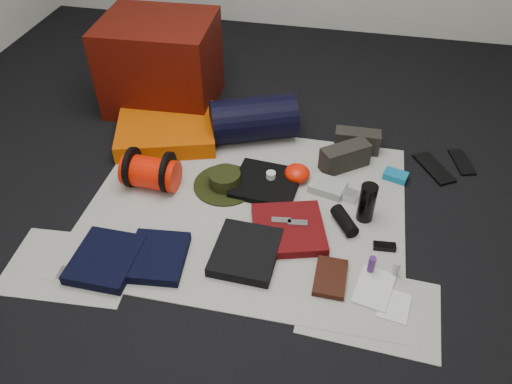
% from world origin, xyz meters
% --- Properties ---
extents(floor, '(4.50, 4.50, 0.02)m').
position_xyz_m(floor, '(0.00, 0.00, -0.01)').
color(floor, black).
rests_on(floor, ground).
extents(newspaper_mat, '(1.60, 1.30, 0.01)m').
position_xyz_m(newspaper_mat, '(0.00, 0.00, 0.00)').
color(newspaper_mat, beige).
rests_on(newspaper_mat, floor).
extents(newspaper_sheet_front_left, '(0.61, 0.44, 0.00)m').
position_xyz_m(newspaper_sheet_front_left, '(-0.70, -0.55, 0.00)').
color(newspaper_sheet_front_left, beige).
rests_on(newspaper_sheet_front_left, floor).
extents(newspaper_sheet_front_right, '(0.60, 0.43, 0.00)m').
position_xyz_m(newspaper_sheet_front_right, '(0.65, -0.50, 0.00)').
color(newspaper_sheet_front_right, beige).
rests_on(newspaper_sheet_front_right, floor).
extents(red_cabinet, '(0.70, 0.59, 0.56)m').
position_xyz_m(red_cabinet, '(-0.75, 0.88, 0.28)').
color(red_cabinet, '#4F0D05').
rests_on(red_cabinet, floor).
extents(sleeping_pad, '(0.68, 0.61, 0.10)m').
position_xyz_m(sleeping_pad, '(-0.60, 0.49, 0.06)').
color(sleeping_pad, '#D05102').
rests_on(sleeping_pad, newspaper_mat).
extents(stuff_sack, '(0.30, 0.18, 0.17)m').
position_xyz_m(stuff_sack, '(-0.53, 0.06, 0.09)').
color(stuff_sack, red).
rests_on(stuff_sack, newspaper_mat).
extents(sack_strap_left, '(0.02, 0.22, 0.22)m').
position_xyz_m(sack_strap_left, '(-0.63, 0.06, 0.11)').
color(sack_strap_left, black).
rests_on(sack_strap_left, newspaper_mat).
extents(sack_strap_right, '(0.03, 0.22, 0.22)m').
position_xyz_m(sack_strap_right, '(-0.43, 0.06, 0.11)').
color(sack_strap_right, black).
rests_on(sack_strap_right, newspaper_mat).
extents(navy_duffel, '(0.56, 0.43, 0.26)m').
position_xyz_m(navy_duffel, '(-0.09, 0.60, 0.14)').
color(navy_duffel, black).
rests_on(navy_duffel, newspaper_mat).
extents(boonie_brim, '(0.36, 0.36, 0.01)m').
position_xyz_m(boonie_brim, '(-0.15, 0.13, 0.01)').
color(boonie_brim, black).
rests_on(boonie_brim, newspaper_mat).
extents(boonie_crown, '(0.17, 0.17, 0.08)m').
position_xyz_m(boonie_crown, '(-0.15, 0.13, 0.05)').
color(boonie_crown, black).
rests_on(boonie_crown, boonie_brim).
extents(hiking_boot_left, '(0.28, 0.25, 0.14)m').
position_xyz_m(hiking_boot_left, '(0.47, 0.43, 0.08)').
color(hiking_boot_left, '#292720').
rests_on(hiking_boot_left, newspaper_mat).
extents(hiking_boot_right, '(0.26, 0.10, 0.13)m').
position_xyz_m(hiking_boot_right, '(0.52, 0.60, 0.07)').
color(hiking_boot_right, '#292720').
rests_on(hiking_boot_right, newspaper_mat).
extents(flip_flop_left, '(0.23, 0.29, 0.02)m').
position_xyz_m(flip_flop_left, '(0.96, 0.52, 0.01)').
color(flip_flop_left, black).
rests_on(flip_flop_left, floor).
extents(flip_flop_right, '(0.14, 0.25, 0.01)m').
position_xyz_m(flip_flop_right, '(1.12, 0.61, 0.01)').
color(flip_flop_right, black).
rests_on(flip_flop_right, floor).
extents(trousers_navy_a, '(0.29, 0.32, 0.05)m').
position_xyz_m(trousers_navy_a, '(-0.54, -0.50, 0.03)').
color(trousers_navy_a, black).
rests_on(trousers_navy_a, newspaper_mat).
extents(trousers_navy_b, '(0.29, 0.32, 0.05)m').
position_xyz_m(trousers_navy_b, '(-0.32, -0.44, 0.03)').
color(trousers_navy_b, black).
rests_on(trousers_navy_b, newspaper_mat).
extents(trousers_charcoal, '(0.30, 0.34, 0.05)m').
position_xyz_m(trousers_charcoal, '(0.07, -0.33, 0.03)').
color(trousers_charcoal, black).
rests_on(trousers_charcoal, newspaper_mat).
extents(black_tshirt, '(0.37, 0.35, 0.03)m').
position_xyz_m(black_tshirt, '(0.07, 0.18, 0.02)').
color(black_tshirt, black).
rests_on(black_tshirt, newspaper_mat).
extents(red_shirt, '(0.42, 0.42, 0.05)m').
position_xyz_m(red_shirt, '(0.24, -0.14, 0.03)').
color(red_shirt, '#59090B').
rests_on(red_shirt, newspaper_mat).
extents(orange_stuff_sack, '(0.16, 0.16, 0.09)m').
position_xyz_m(orange_stuff_sack, '(0.22, 0.26, 0.05)').
color(orange_stuff_sack, red).
rests_on(orange_stuff_sack, newspaper_mat).
extents(first_aid_pouch, '(0.21, 0.18, 0.04)m').
position_xyz_m(first_aid_pouch, '(0.40, 0.21, 0.03)').
color(first_aid_pouch, '#969E95').
rests_on(first_aid_pouch, newspaper_mat).
extents(water_bottle, '(0.10, 0.10, 0.21)m').
position_xyz_m(water_bottle, '(0.60, 0.04, 0.11)').
color(water_bottle, black).
rests_on(water_bottle, newspaper_mat).
extents(speaker, '(0.15, 0.19, 0.07)m').
position_xyz_m(speaker, '(0.50, -0.04, 0.04)').
color(speaker, black).
rests_on(speaker, newspaper_mat).
extents(compact_camera, '(0.13, 0.10, 0.04)m').
position_xyz_m(compact_camera, '(0.50, 0.17, 0.03)').
color(compact_camera, silver).
rests_on(compact_camera, newspaper_mat).
extents(cyan_case, '(0.14, 0.11, 0.04)m').
position_xyz_m(cyan_case, '(0.75, 0.38, 0.03)').
color(cyan_case, '#0F6E97').
rests_on(cyan_case, newspaper_mat).
extents(toiletry_purple, '(0.04, 0.04, 0.10)m').
position_xyz_m(toiletry_purple, '(0.64, -0.31, 0.05)').
color(toiletry_purple, '#48216A').
rests_on(toiletry_purple, newspaper_mat).
extents(toiletry_clear, '(0.03, 0.03, 0.08)m').
position_xyz_m(toiletry_clear, '(0.75, -0.30, 0.05)').
color(toiletry_clear, '#9FA39E').
rests_on(toiletry_clear, newspaper_mat).
extents(paperback_book, '(0.14, 0.22, 0.03)m').
position_xyz_m(paperback_book, '(0.47, -0.39, 0.02)').
color(paperback_book, black).
rests_on(paperback_book, newspaper_mat).
extents(map_booklet, '(0.19, 0.25, 0.01)m').
position_xyz_m(map_booklet, '(0.66, -0.40, 0.01)').
color(map_booklet, silver).
rests_on(map_booklet, newspaper_mat).
extents(map_printout, '(0.15, 0.18, 0.01)m').
position_xyz_m(map_printout, '(0.75, -0.47, 0.01)').
color(map_printout, silver).
rests_on(map_printout, newspaper_mat).
extents(sunglasses, '(0.11, 0.05, 0.03)m').
position_xyz_m(sunglasses, '(0.70, -0.15, 0.02)').
color(sunglasses, black).
rests_on(sunglasses, newspaper_mat).
extents(key_cluster, '(0.07, 0.07, 0.01)m').
position_xyz_m(key_cluster, '(-0.69, -0.60, 0.01)').
color(key_cluster, silver).
rests_on(key_cluster, newspaper_mat).
extents(tape_roll, '(0.05, 0.05, 0.04)m').
position_xyz_m(tape_roll, '(0.09, 0.21, 0.06)').
color(tape_roll, silver).
rests_on(tape_roll, black_tshirt).
extents(energy_bar_a, '(0.10, 0.05, 0.01)m').
position_xyz_m(energy_bar_a, '(0.20, -0.12, 0.06)').
color(energy_bar_a, silver).
rests_on(energy_bar_a, red_shirt).
extents(energy_bar_b, '(0.10, 0.05, 0.01)m').
position_xyz_m(energy_bar_b, '(0.28, -0.12, 0.06)').
color(energy_bar_b, silver).
rests_on(energy_bar_b, red_shirt).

